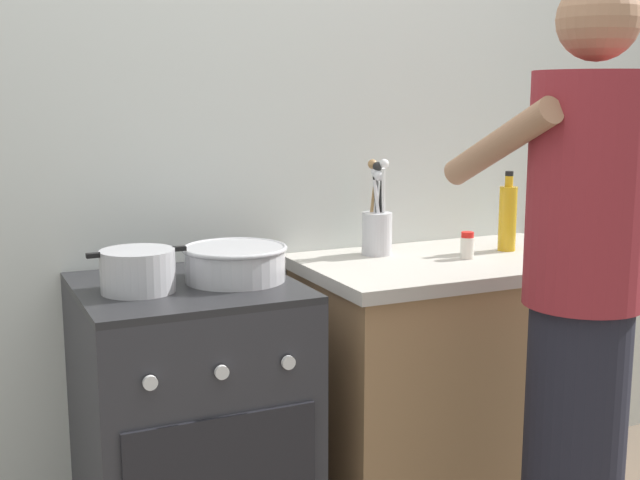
{
  "coord_description": "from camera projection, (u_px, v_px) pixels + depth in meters",
  "views": [
    {
      "loc": [
        -0.94,
        -2.04,
        1.42
      ],
      "look_at": [
        0.05,
        0.12,
        1.0
      ],
      "focal_mm": 45.97,
      "sensor_mm": 36.0,
      "label": 1
    }
  ],
  "objects": [
    {
      "name": "pot",
      "position": [
        138.0,
        271.0,
        2.19
      ],
      "size": [
        0.27,
        0.2,
        0.11
      ],
      "color": "#B2B2B7",
      "rests_on": "stove_range"
    },
    {
      "name": "person",
      "position": [
        580.0,
        319.0,
        2.08
      ],
      "size": [
        0.41,
        0.5,
        1.7
      ],
      "color": "black",
      "rests_on": "ground"
    },
    {
      "name": "oil_bottle",
      "position": [
        508.0,
        217.0,
        2.76
      ],
      "size": [
        0.06,
        0.06,
        0.27
      ],
      "color": "gold",
      "rests_on": "countertop"
    },
    {
      "name": "countertop",
      "position": [
        452.0,
        388.0,
        2.74
      ],
      "size": [
        1.0,
        0.6,
        0.9
      ],
      "color": "#99724C",
      "rests_on": "ground"
    },
    {
      "name": "stove_range",
      "position": [
        191.0,
        436.0,
        2.37
      ],
      "size": [
        0.6,
        0.62,
        0.9
      ],
      "color": "#2D2D33",
      "rests_on": "ground"
    },
    {
      "name": "mixing_bowl",
      "position": [
        235.0,
        262.0,
        2.32
      ],
      "size": [
        0.3,
        0.3,
        0.1
      ],
      "color": "#B7B7BC",
      "rests_on": "stove_range"
    },
    {
      "name": "spice_bottle",
      "position": [
        467.0,
        246.0,
        2.64
      ],
      "size": [
        0.04,
        0.04,
        0.09
      ],
      "color": "silver",
      "rests_on": "countertop"
    },
    {
      "name": "back_wall",
      "position": [
        313.0,
        146.0,
        2.77
      ],
      "size": [
        3.2,
        0.1,
        2.5
      ],
      "color": "silver",
      "rests_on": "ground"
    },
    {
      "name": "utensil_crock",
      "position": [
        377.0,
        224.0,
        2.7
      ],
      "size": [
        0.1,
        0.1,
        0.32
      ],
      "color": "silver",
      "rests_on": "countertop"
    }
  ]
}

